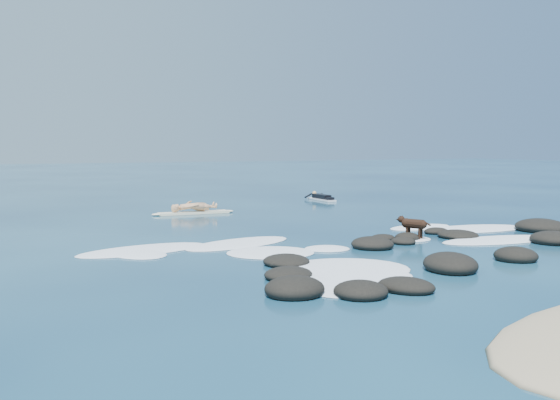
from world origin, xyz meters
TOP-DOWN VIEW (x-y plane):
  - ground at (0.00, 0.00)m, footprint 160.00×160.00m
  - reef_rocks at (1.69, -1.96)m, footprint 12.53×6.67m
  - breaking_foam at (-0.92, -0.15)m, footprint 14.18×7.37m
  - standing_surfer_rig at (-2.17, 9.27)m, footprint 3.15×0.63m
  - paddling_surfer_rig at (5.01, 12.19)m, footprint 0.99×2.21m
  - dog at (1.03, 0.53)m, footprint 0.54×0.98m

SIDE VIEW (x-z plane):
  - ground at x=0.00m, z-range 0.00..0.00m
  - breaking_foam at x=-0.92m, z-range -0.05..0.07m
  - reef_rocks at x=1.69m, z-range -0.15..0.34m
  - paddling_surfer_rig at x=5.01m, z-range -0.06..0.32m
  - dog at x=1.03m, z-range 0.11..0.77m
  - standing_surfer_rig at x=-2.17m, z-range -0.19..1.60m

